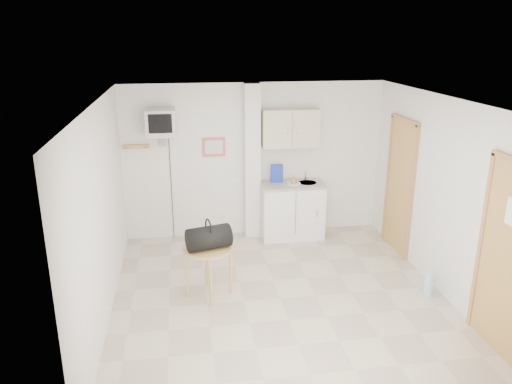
{
  "coord_description": "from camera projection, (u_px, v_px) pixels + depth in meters",
  "views": [
    {
      "loc": [
        -1.16,
        -5.53,
        3.26
      ],
      "look_at": [
        -0.22,
        0.6,
        1.25
      ],
      "focal_mm": 35.0,
      "sensor_mm": 36.0,
      "label": 1
    }
  ],
  "objects": [
    {
      "name": "crt_television",
      "position": [
        161.0,
        123.0,
        7.47
      ],
      "size": [
        0.44,
        0.45,
        2.15
      ],
      "color": "slate",
      "rests_on": "ground"
    },
    {
      "name": "round_table",
      "position": [
        208.0,
        253.0,
        6.28
      ],
      "size": [
        0.64,
        0.64,
        0.67
      ],
      "rotation": [
        0.0,
        0.0,
        0.03
      ],
      "color": "#A58043",
      "rests_on": "ground"
    },
    {
      "name": "kitchenette",
      "position": [
        291.0,
        189.0,
        8.09
      ],
      "size": [
        1.03,
        0.58,
        2.1
      ],
      "color": "white",
      "rests_on": "ground"
    },
    {
      "name": "room_envelope",
      "position": [
        300.0,
        180.0,
        6.01
      ],
      "size": [
        4.24,
        4.54,
        2.55
      ],
      "color": "white",
      "rests_on": "ground"
    },
    {
      "name": "ground",
      "position": [
        280.0,
        298.0,
        6.37
      ],
      "size": [
        4.5,
        4.5,
        0.0
      ],
      "primitive_type": "plane",
      "color": "#C3B499",
      "rests_on": "ground"
    },
    {
      "name": "duffel_bag",
      "position": [
        209.0,
        238.0,
        6.16
      ],
      "size": [
        0.59,
        0.43,
        0.4
      ],
      "rotation": [
        0.0,
        0.0,
        0.27
      ],
      "color": "black",
      "rests_on": "round_table"
    },
    {
      "name": "water_bottle",
      "position": [
        429.0,
        285.0,
        6.39
      ],
      "size": [
        0.12,
        0.12,
        0.35
      ],
      "color": "#A7CDDF",
      "rests_on": "ground"
    }
  ]
}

